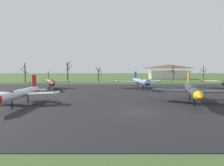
{
  "coord_description": "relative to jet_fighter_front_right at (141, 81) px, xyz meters",
  "views": [
    {
      "loc": [
        -3.16,
        -23.44,
        5.4
      ],
      "look_at": [
        -3.18,
        14.5,
        2.76
      ],
      "focal_mm": 29.87,
      "sensor_mm": 36.0,
      "label": 1
    }
  ],
  "objects": [
    {
      "name": "bare_tree_left_of_center",
      "position": [
        -27.46,
        28.49,
        2.56
      ],
      "size": [
        2.91,
        2.69,
        9.43
      ],
      "color": "brown",
      "rests_on": "ground"
    },
    {
      "name": "bare_tree_far_right",
      "position": [
        32.26,
        29.57,
        1.66
      ],
      "size": [
        3.22,
        3.39,
        7.18
      ],
      "color": "brown",
      "rests_on": "ground"
    },
    {
      "name": "bare_tree_right_of_center",
      "position": [
        19.13,
        30.28,
        1.67
      ],
      "size": [
        2.73,
        2.77,
        7.62
      ],
      "color": "brown",
      "rests_on": "ground"
    },
    {
      "name": "visitor_building",
      "position": [
        25.73,
        58.35,
        2.08
      ],
      "size": [
        23.82,
        11.4,
        8.77
      ],
      "color": "beige",
      "rests_on": "ground"
    },
    {
      "name": "jet_fighter_front_right",
      "position": [
        0.0,
        0.0,
        0.0
      ],
      "size": [
        13.77,
        15.91,
        4.92
      ],
      "color": "#8EA3B2",
      "rests_on": "ground"
    },
    {
      "name": "ground_plane",
      "position": [
        -5.01,
        -29.42,
        -2.19
      ],
      "size": [
        600.0,
        600.0,
        0.0
      ],
      "primitive_type": "plane",
      "color": "#425B2D"
    },
    {
      "name": "bare_tree_far_left",
      "position": [
        -44.89,
        25.6,
        2.18
      ],
      "size": [
        2.9,
        2.85,
        8.37
      ],
      "color": "brown",
      "rests_on": "ground"
    },
    {
      "name": "bare_tree_center",
      "position": [
        -14.11,
        30.35,
        1.31
      ],
      "size": [
        3.02,
        3.36,
        6.88
      ],
      "color": "brown",
      "rests_on": "ground"
    },
    {
      "name": "jet_fighter_rear_right",
      "position": [
        -25.53,
        -0.89,
        -0.13
      ],
      "size": [
        11.21,
        13.78,
        4.93
      ],
      "color": "#4C6B47",
      "rests_on": "ground"
    },
    {
      "name": "jet_fighter_rear_left",
      "position": [
        -21.97,
        -25.2,
        -0.3
      ],
      "size": [
        10.38,
        13.35,
        4.57
      ],
      "color": "silver",
      "rests_on": "ground"
    },
    {
      "name": "grass_verge_strip",
      "position": [
        -5.01,
        23.8,
        -2.16
      ],
      "size": [
        149.01,
        12.0,
        0.06
      ],
      "primitive_type": "cube",
      "color": "#384C24",
      "rests_on": "ground"
    },
    {
      "name": "asphalt_apron",
      "position": [
        -5.01,
        -11.71,
        -2.17
      ],
      "size": [
        89.01,
        59.02,
        0.05
      ],
      "primitive_type": "cube",
      "color": "black",
      "rests_on": "ground"
    },
    {
      "name": "jet_fighter_rear_center",
      "position": [
        4.66,
        -23.33,
        -0.03
      ],
      "size": [
        12.58,
        15.17,
        5.16
      ],
      "color": "#33383D",
      "rests_on": "ground"
    },
    {
      "name": "info_placard_rear_right",
      "position": [
        -22.71,
        -7.83,
        -1.59
      ],
      "size": [
        0.54,
        0.3,
        0.97
      ],
      "color": "black",
      "rests_on": "ground"
    }
  ]
}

